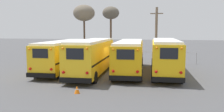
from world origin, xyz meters
TOP-DOWN VIEW (x-y plane):
  - ground_plane at (0.00, 0.00)m, footprint 160.00×160.00m
  - school_bus_0 at (-5.01, 0.42)m, footprint 2.92×10.74m
  - school_bus_1 at (-1.67, -0.90)m, footprint 2.82×10.10m
  - school_bus_2 at (1.67, 0.74)m, footprint 3.08×10.80m
  - school_bus_3 at (5.01, 0.40)m, footprint 2.60×9.87m
  - utility_pole at (4.13, 11.77)m, footprint 1.80×0.36m
  - bare_tree_0 at (-4.04, 18.80)m, footprint 3.05×3.05m
  - bare_tree_1 at (-6.25, 10.35)m, footprint 3.13×3.13m
  - fence_line at (-0.00, 7.35)m, footprint 18.09×0.06m
  - traffic_cone at (-0.80, -7.30)m, footprint 0.36×0.36m

SIDE VIEW (x-z plane):
  - ground_plane at x=0.00m, z-range 0.00..0.00m
  - traffic_cone at x=-0.80m, z-range 0.00..0.51m
  - fence_line at x=0.00m, z-range 0.28..1.70m
  - school_bus_0 at x=-5.01m, z-range 0.14..3.19m
  - school_bus_2 at x=1.67m, z-range 0.14..3.23m
  - school_bus_1 at x=-1.67m, z-range 0.13..3.37m
  - school_bus_3 at x=5.01m, z-range 0.14..3.40m
  - utility_pole at x=4.13m, z-range 0.10..7.50m
  - bare_tree_1 at x=-6.25m, z-range 2.67..10.49m
  - bare_tree_0 at x=-4.04m, z-range 2.92..11.34m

